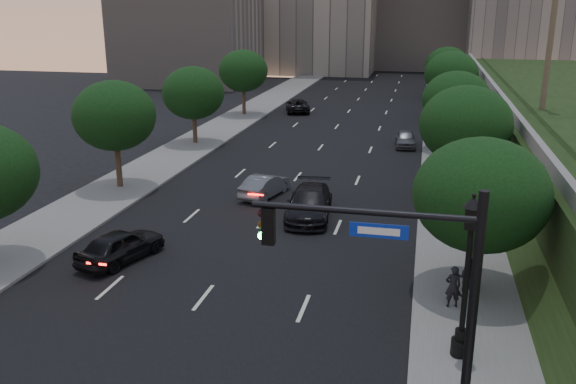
% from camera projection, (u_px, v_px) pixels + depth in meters
% --- Properties ---
extents(ground, '(160.00, 160.00, 0.00)m').
position_uv_depth(ground, '(148.00, 369.00, 19.16)').
color(ground, black).
rests_on(ground, ground).
extents(road_surface, '(16.00, 140.00, 0.02)m').
position_uv_depth(road_surface, '(316.00, 153.00, 47.13)').
color(road_surface, black).
rests_on(road_surface, ground).
extents(sidewalk_right, '(4.50, 140.00, 0.15)m').
position_uv_depth(sidewalk_right, '(453.00, 159.00, 44.96)').
color(sidewalk_right, slate).
rests_on(sidewalk_right, ground).
extents(sidewalk_left, '(4.50, 140.00, 0.15)m').
position_uv_depth(sidewalk_left, '(192.00, 146.00, 49.27)').
color(sidewalk_left, slate).
rests_on(sidewalk_left, ground).
extents(parapet_wall, '(0.35, 90.00, 0.70)m').
position_uv_depth(parapet_wall, '(508.00, 108.00, 41.15)').
color(parapet_wall, slate).
rests_on(parapet_wall, embankment).
extents(office_block_filler, '(18.00, 16.00, 14.00)m').
position_uv_depth(office_block_filler, '(189.00, 34.00, 87.85)').
color(office_block_filler, gray).
rests_on(office_block_filler, ground).
extents(tree_right_a, '(5.20, 5.20, 6.24)m').
position_uv_depth(tree_right_a, '(481.00, 195.00, 23.27)').
color(tree_right_a, '#38281C').
rests_on(tree_right_a, ground).
extents(tree_right_b, '(5.20, 5.20, 6.74)m').
position_uv_depth(tree_right_b, '(466.00, 125.00, 34.32)').
color(tree_right_b, '#38281C').
rests_on(tree_right_b, ground).
extents(tree_right_c, '(5.20, 5.20, 6.24)m').
position_uv_depth(tree_right_c, '(456.00, 100.00, 46.59)').
color(tree_right_c, '#38281C').
rests_on(tree_right_c, ground).
extents(tree_right_d, '(5.20, 5.20, 6.74)m').
position_uv_depth(tree_right_d, '(451.00, 74.00, 59.50)').
color(tree_right_d, '#38281C').
rests_on(tree_right_d, ground).
extents(tree_right_e, '(5.20, 5.20, 6.24)m').
position_uv_depth(tree_right_e, '(447.00, 65.00, 73.63)').
color(tree_right_e, '#38281C').
rests_on(tree_right_e, ground).
extents(tree_left_b, '(5.00, 5.00, 6.71)m').
position_uv_depth(tree_left_b, '(114.00, 116.00, 36.77)').
color(tree_left_b, '#38281C').
rests_on(tree_left_b, ground).
extents(tree_left_c, '(5.00, 5.00, 6.34)m').
position_uv_depth(tree_left_c, '(193.00, 93.00, 49.00)').
color(tree_left_c, '#38281C').
rests_on(tree_left_c, ground).
extents(tree_left_d, '(5.00, 5.00, 6.71)m').
position_uv_depth(tree_left_d, '(243.00, 71.00, 61.95)').
color(tree_left_d, '#38281C').
rests_on(tree_left_d, ground).
extents(traffic_signal_mast, '(5.68, 0.56, 7.00)m').
position_uv_depth(traffic_signal_mast, '(425.00, 319.00, 14.80)').
color(traffic_signal_mast, black).
rests_on(traffic_signal_mast, ground).
extents(street_lamp, '(0.64, 0.64, 5.62)m').
position_uv_depth(street_lamp, '(466.00, 285.00, 18.97)').
color(street_lamp, black).
rests_on(street_lamp, ground).
extents(sedan_near_left, '(3.00, 4.69, 1.49)m').
position_uv_depth(sedan_near_left, '(121.00, 245.00, 27.09)').
color(sedan_near_left, black).
rests_on(sedan_near_left, ground).
extents(sedan_mid_left, '(2.39, 4.34, 1.36)m').
position_uv_depth(sedan_mid_left, '(265.00, 186.00, 36.30)').
color(sedan_mid_left, '#5A5C62').
rests_on(sedan_mid_left, ground).
extents(sedan_far_left, '(3.56, 5.48, 1.40)m').
position_uv_depth(sedan_far_left, '(298.00, 106.00, 65.12)').
color(sedan_far_left, black).
rests_on(sedan_far_left, ground).
extents(sedan_near_right, '(2.74, 5.72, 1.61)m').
position_uv_depth(sedan_near_right, '(309.00, 203.00, 32.64)').
color(sedan_near_right, black).
rests_on(sedan_near_right, ground).
extents(sedan_far_right, '(1.88, 4.05, 1.34)m').
position_uv_depth(sedan_far_right, '(405.00, 139.00, 49.12)').
color(sedan_far_right, '#53545B').
rests_on(sedan_far_right, ground).
extents(pedestrian_a, '(0.68, 0.53, 1.64)m').
position_uv_depth(pedestrian_a, '(453.00, 286.00, 22.61)').
color(pedestrian_a, black).
rests_on(pedestrian_a, sidewalk_right).
extents(pedestrian_b, '(0.86, 0.71, 1.61)m').
position_uv_depth(pedestrian_b, '(467.00, 277.00, 23.41)').
color(pedestrian_b, black).
rests_on(pedestrian_b, sidewalk_right).
extents(pedestrian_c, '(1.18, 0.66, 1.90)m').
position_uv_depth(pedestrian_c, '(453.00, 201.00, 32.06)').
color(pedestrian_c, black).
rests_on(pedestrian_c, sidewalk_right).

